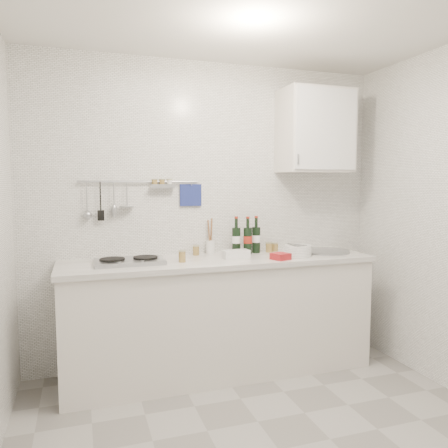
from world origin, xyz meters
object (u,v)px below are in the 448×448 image
Objects in this scene: plate_stack_sink at (297,250)px; utensil_crock at (210,245)px; plate_stack_hob at (115,261)px; wine_bottles at (247,235)px; wall_cabinet at (315,131)px.

utensil_crock is at bearing 153.24° from plate_stack_sink.
utensil_crock reaches higher than plate_stack_sink.
plate_stack_hob is 0.78× the size of utensil_crock.
plate_stack_hob is 0.75× the size of wine_bottles.
wine_bottles reaches higher than plate_stack_sink.
wine_bottles is at bearing 176.93° from wall_cabinet.
utensil_crock is (-0.64, 0.32, 0.03)m from plate_stack_sink.
utensil_crock reaches higher than plate_stack_hob.
wine_bottles is (1.09, 0.10, 0.14)m from plate_stack_hob.
wine_bottles reaches higher than plate_stack_hob.
plate_stack_hob is (-1.70, -0.07, -1.02)m from wall_cabinet.
wine_bottles is 0.32m from utensil_crock.
wall_cabinet is at bearing 2.31° from plate_stack_hob.
wall_cabinet reaches higher than plate_stack_hob.
wine_bottles reaches higher than utensil_crock.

